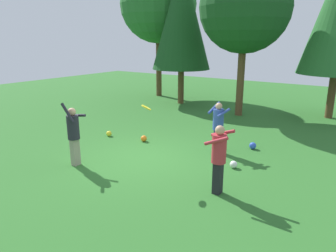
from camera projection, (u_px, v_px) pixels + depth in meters
ground_plane at (144, 159)px, 9.66m from camera, size 40.00×40.00×0.00m
person_thrower at (73, 131)px, 8.91m from camera, size 0.60×0.60×1.89m
person_catcher at (219, 154)px, 7.23m from camera, size 0.60×0.51×1.68m
person_bystander at (218, 123)px, 9.95m from camera, size 0.61×0.66×1.64m
frisbee at (146, 108)px, 8.01m from camera, size 0.37×0.37×0.15m
ball_orange at (144, 139)px, 11.24m from camera, size 0.22×0.22×0.22m
ball_blue at (253, 146)px, 10.47m from camera, size 0.23×0.23×0.23m
ball_white at (234, 164)px, 8.92m from camera, size 0.21×0.21×0.21m
ball_yellow at (109, 134)px, 11.86m from camera, size 0.20×0.20×0.20m
tree_left at (182, 16)px, 16.73m from camera, size 3.20×3.20×7.63m
tree_center at (245, 7)px, 13.90m from camera, size 4.09×4.09×6.99m
tree_far_left at (158, 4)px, 18.95m from camera, size 4.64×4.64×7.93m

